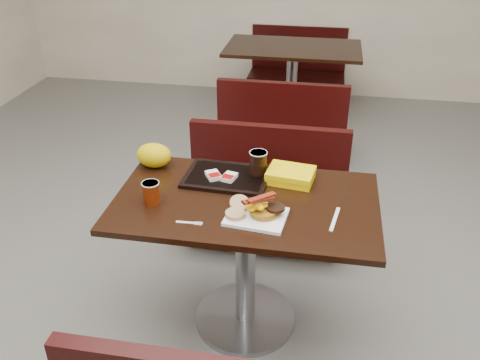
% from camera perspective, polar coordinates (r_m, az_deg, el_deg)
% --- Properties ---
extents(floor, '(6.00, 7.00, 0.01)m').
position_cam_1_polar(floor, '(2.80, 0.58, -15.28)').
color(floor, slate).
rests_on(floor, ground).
extents(table_near, '(1.20, 0.70, 0.75)m').
position_cam_1_polar(table_near, '(2.55, 0.62, -9.35)').
color(table_near, black).
rests_on(table_near, floor).
extents(bench_near_n, '(1.00, 0.46, 0.72)m').
position_cam_1_polar(bench_near_n, '(3.13, 2.71, -1.52)').
color(bench_near_n, black).
rests_on(bench_near_n, floor).
extents(table_far, '(1.20, 0.70, 0.75)m').
position_cam_1_polar(table_far, '(4.84, 5.73, 10.30)').
color(table_far, black).
rests_on(table_far, floor).
extents(bench_far_s, '(1.00, 0.46, 0.72)m').
position_cam_1_polar(bench_far_s, '(4.19, 4.89, 6.96)').
color(bench_far_s, black).
rests_on(bench_far_s, floor).
extents(bench_far_n, '(1.00, 0.46, 0.72)m').
position_cam_1_polar(bench_far_n, '(5.51, 6.37, 12.56)').
color(bench_far_n, black).
rests_on(bench_far_n, floor).
extents(platter, '(0.27, 0.22, 0.02)m').
position_cam_1_polar(platter, '(2.20, 1.83, -4.13)').
color(platter, white).
rests_on(platter, table_near).
extents(pancake_stack, '(0.16, 0.16, 0.03)m').
position_cam_1_polar(pancake_stack, '(2.20, 2.76, -3.50)').
color(pancake_stack, '#966019').
rests_on(pancake_stack, platter).
extents(sausage_patty, '(0.10, 0.10, 0.01)m').
position_cam_1_polar(sausage_patty, '(2.19, 3.97, -3.08)').
color(sausage_patty, black).
rests_on(sausage_patty, pancake_stack).
extents(scrambled_eggs, '(0.11, 0.10, 0.05)m').
position_cam_1_polar(scrambled_eggs, '(2.18, 1.91, -2.79)').
color(scrambled_eggs, '#FFC105').
rests_on(scrambled_eggs, pancake_stack).
extents(bacon_strips, '(0.16, 0.15, 0.01)m').
position_cam_1_polar(bacon_strips, '(2.15, 2.05, -2.18)').
color(bacon_strips, '#4F0705').
rests_on(bacon_strips, scrambled_eggs).
extents(muffin_bottom, '(0.10, 0.10, 0.02)m').
position_cam_1_polar(muffin_bottom, '(2.19, -0.55, -3.82)').
color(muffin_bottom, tan).
rests_on(muffin_bottom, platter).
extents(muffin_top, '(0.10, 0.10, 0.05)m').
position_cam_1_polar(muffin_top, '(2.24, -0.07, -2.61)').
color(muffin_top, tan).
rests_on(muffin_top, platter).
extents(coffee_cup_near, '(0.08, 0.08, 0.10)m').
position_cam_1_polar(coffee_cup_near, '(2.32, -9.88, -1.42)').
color(coffee_cup_near, maroon).
rests_on(coffee_cup_near, table_near).
extents(fork, '(0.11, 0.03, 0.00)m').
position_cam_1_polar(fork, '(2.19, -6.10, -4.72)').
color(fork, white).
rests_on(fork, table_near).
extents(knife, '(0.05, 0.19, 0.00)m').
position_cam_1_polar(knife, '(2.23, 10.53, -4.31)').
color(knife, white).
rests_on(knife, table_near).
extents(condiment_syrup, '(0.04, 0.03, 0.01)m').
position_cam_1_polar(condiment_syrup, '(2.43, -1.41, -0.57)').
color(condiment_syrup, '#B26407').
rests_on(condiment_syrup, table_near).
extents(condiment_ketchup, '(0.05, 0.04, 0.01)m').
position_cam_1_polar(condiment_ketchup, '(2.43, 1.88, -0.66)').
color(condiment_ketchup, '#8C0504').
rests_on(condiment_ketchup, table_near).
extents(tray, '(0.42, 0.31, 0.02)m').
position_cam_1_polar(tray, '(2.49, -1.48, 0.35)').
color(tray, black).
rests_on(tray, table_near).
extents(hashbrown_sleeve_left, '(0.09, 0.10, 0.02)m').
position_cam_1_polar(hashbrown_sleeve_left, '(2.47, -3.00, 0.53)').
color(hashbrown_sleeve_left, silver).
rests_on(hashbrown_sleeve_left, tray).
extents(hashbrown_sleeve_right, '(0.08, 0.09, 0.02)m').
position_cam_1_polar(hashbrown_sleeve_right, '(2.45, -1.20, 0.33)').
color(hashbrown_sleeve_right, silver).
rests_on(hashbrown_sleeve_right, tray).
extents(coffee_cup_far, '(0.10, 0.10, 0.11)m').
position_cam_1_polar(coffee_cup_far, '(2.48, 2.05, 1.94)').
color(coffee_cup_far, black).
rests_on(coffee_cup_far, tray).
extents(clamshell, '(0.24, 0.19, 0.06)m').
position_cam_1_polar(clamshell, '(2.48, 5.68, 0.52)').
color(clamshell, '#ECC303').
rests_on(clamshell, table_near).
extents(paper_bag, '(0.21, 0.19, 0.12)m').
position_cam_1_polar(paper_bag, '(2.62, -9.57, 2.74)').
color(paper_bag, '#D7CC07').
rests_on(paper_bag, table_near).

